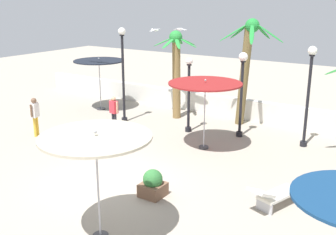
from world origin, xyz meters
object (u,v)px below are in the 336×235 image
at_px(patio_umbrella_2, 96,141).
at_px(seagull_2, 180,29).
at_px(patio_umbrella_0, 99,63).
at_px(lamp_post_1, 309,87).
at_px(palm_tree_1, 176,64).
at_px(lamp_post_2, 242,85).
at_px(seagull_0, 155,30).
at_px(lamp_post_0, 123,68).
at_px(patio_umbrella_3, 205,85).
at_px(lounge_chair_0, 274,194).
at_px(palm_tree_0, 247,61).
at_px(guest_1, 114,110).
at_px(planter, 153,184).
at_px(guest_3, 35,113).
at_px(lamp_post_3, 189,91).

xyz_separation_m(patio_umbrella_2, seagull_2, (-5.41, 12.51, 1.56)).
bearing_deg(patio_umbrella_0, lamp_post_1, 1.33).
xyz_separation_m(palm_tree_1, lamp_post_2, (3.84, -0.94, -0.39)).
bearing_deg(patio_umbrella_0, seagull_0, 17.16).
height_order(patio_umbrella_2, lamp_post_0, lamp_post_0).
relative_size(patio_umbrella_3, palm_tree_1, 0.66).
relative_size(lamp_post_1, lounge_chair_0, 2.09).
height_order(patio_umbrella_0, lamp_post_1, lamp_post_1).
xyz_separation_m(palm_tree_0, lounge_chair_0, (3.95, -7.00, -2.61)).
bearing_deg(patio_umbrella_3, lounge_chair_0, -38.19).
distance_m(patio_umbrella_3, lamp_post_0, 5.08).
distance_m(lamp_post_0, lamp_post_1, 8.32).
bearing_deg(lounge_chair_0, palm_tree_1, 139.31).
bearing_deg(lamp_post_2, patio_umbrella_3, -105.40).
relative_size(lounge_chair_0, guest_1, 1.23).
distance_m(seagull_0, seagull_2, 2.40).
height_order(patio_umbrella_2, planter, patio_umbrella_2).
bearing_deg(patio_umbrella_2, patio_umbrella_0, 132.09).
bearing_deg(lounge_chair_0, palm_tree_0, 119.42).
height_order(guest_3, seagull_0, seagull_0).
bearing_deg(palm_tree_1, lounge_chair_0, -40.69).
bearing_deg(lamp_post_1, planter, -110.62).
bearing_deg(lamp_post_1, guest_3, -153.19).
xyz_separation_m(patio_umbrella_3, palm_tree_1, (-3.25, 3.08, 0.12)).
bearing_deg(patio_umbrella_0, guest_3, -82.35).
bearing_deg(patio_umbrella_2, lounge_chair_0, 51.35).
xyz_separation_m(lamp_post_2, guest_1, (-5.13, -2.26, -1.35)).
bearing_deg(lamp_post_2, planter, -89.32).
height_order(patio_umbrella_3, lounge_chair_0, patio_umbrella_3).
height_order(lamp_post_1, lamp_post_3, lamp_post_1).
xyz_separation_m(lamp_post_1, lounge_chair_0, (0.72, -5.57, -2.02)).
bearing_deg(lamp_post_3, lamp_post_2, 16.38).
distance_m(patio_umbrella_0, planter, 10.69).
distance_m(palm_tree_0, seagull_2, 4.98).
bearing_deg(patio_umbrella_0, palm_tree_0, 12.70).
xyz_separation_m(patio_umbrella_3, lamp_post_2, (0.59, 2.14, -0.28)).
relative_size(patio_umbrella_3, lamp_post_3, 0.85).
bearing_deg(patio_umbrella_3, patio_umbrella_0, 163.62).
distance_m(lamp_post_1, guest_3, 11.35).
relative_size(lamp_post_1, planter, 4.74).
bearing_deg(guest_3, seagull_2, 74.55).
xyz_separation_m(lounge_chair_0, planter, (-3.31, -1.32, -0.02)).
distance_m(palm_tree_0, palm_tree_1, 3.39).
height_order(patio_umbrella_2, lamp_post_2, lamp_post_2).
relative_size(lamp_post_0, lounge_chair_0, 2.33).
relative_size(patio_umbrella_0, lamp_post_2, 0.76).
relative_size(patio_umbrella_3, lamp_post_2, 0.78).
bearing_deg(patio_umbrella_2, lamp_post_0, 125.62).
height_order(palm_tree_1, lamp_post_1, palm_tree_1).
height_order(palm_tree_0, seagull_2, palm_tree_0).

